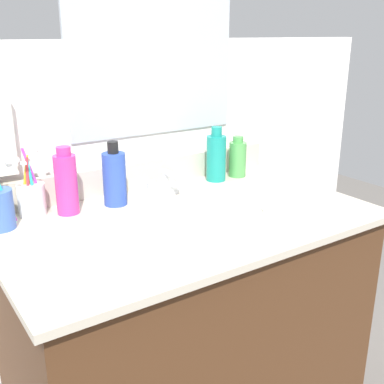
{
  "coord_description": "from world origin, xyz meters",
  "views": [
    {
      "loc": [
        -0.68,
        -1.04,
        1.32
      ],
      "look_at": [
        0.02,
        0.0,
        0.9
      ],
      "focal_mm": 44.33,
      "sensor_mm": 36.0,
      "label": 1
    }
  ],
  "objects_px": {
    "bottle_shampoo_blue": "(114,178)",
    "bottle_soap_pink": "(66,183)",
    "bottle_toner_green": "(238,158)",
    "cup_white_ceramic": "(31,197)",
    "bottle_mouthwash_teal": "(216,157)",
    "faucet": "(167,186)"
  },
  "relations": [
    {
      "from": "bottle_shampoo_blue",
      "to": "bottle_soap_pink",
      "type": "height_order",
      "value": "bottle_soap_pink"
    },
    {
      "from": "bottle_toner_green",
      "to": "cup_white_ceramic",
      "type": "relative_size",
      "value": 0.74
    },
    {
      "from": "cup_white_ceramic",
      "to": "bottle_toner_green",
      "type": "bearing_deg",
      "value": -2.1
    },
    {
      "from": "bottle_mouthwash_teal",
      "to": "bottle_soap_pink",
      "type": "height_order",
      "value": "bottle_soap_pink"
    },
    {
      "from": "faucet",
      "to": "bottle_soap_pink",
      "type": "xyz_separation_m",
      "value": [
        -0.32,
        0.01,
        0.06
      ]
    },
    {
      "from": "faucet",
      "to": "bottle_soap_pink",
      "type": "bearing_deg",
      "value": 177.58
    },
    {
      "from": "bottle_shampoo_blue",
      "to": "bottle_mouthwash_teal",
      "type": "height_order",
      "value": "bottle_shampoo_blue"
    },
    {
      "from": "faucet",
      "to": "bottle_toner_green",
      "type": "bearing_deg",
      "value": 5.91
    },
    {
      "from": "bottle_mouthwash_teal",
      "to": "faucet",
      "type": "bearing_deg",
      "value": -171.1
    },
    {
      "from": "bottle_shampoo_blue",
      "to": "bottle_soap_pink",
      "type": "bearing_deg",
      "value": 176.55
    },
    {
      "from": "bottle_shampoo_blue",
      "to": "bottle_toner_green",
      "type": "height_order",
      "value": "bottle_shampoo_blue"
    },
    {
      "from": "faucet",
      "to": "bottle_mouthwash_teal",
      "type": "bearing_deg",
      "value": 8.9
    },
    {
      "from": "bottle_shampoo_blue",
      "to": "bottle_toner_green",
      "type": "bearing_deg",
      "value": 3.24
    },
    {
      "from": "bottle_toner_green",
      "to": "bottle_soap_pink",
      "type": "bearing_deg",
      "value": -178.27
    },
    {
      "from": "faucet",
      "to": "bottle_shampoo_blue",
      "type": "bearing_deg",
      "value": 178.43
    },
    {
      "from": "bottle_mouthwash_teal",
      "to": "cup_white_ceramic",
      "type": "distance_m",
      "value": 0.63
    },
    {
      "from": "faucet",
      "to": "cup_white_ceramic",
      "type": "distance_m",
      "value": 0.41
    },
    {
      "from": "bottle_toner_green",
      "to": "cup_white_ceramic",
      "type": "height_order",
      "value": "cup_white_ceramic"
    },
    {
      "from": "bottle_soap_pink",
      "to": "cup_white_ceramic",
      "type": "relative_size",
      "value": 1.0
    },
    {
      "from": "bottle_shampoo_blue",
      "to": "bottle_mouthwash_teal",
      "type": "relative_size",
      "value": 1.02
    },
    {
      "from": "faucet",
      "to": "bottle_mouthwash_teal",
      "type": "relative_size",
      "value": 0.85
    },
    {
      "from": "bottle_shampoo_blue",
      "to": "bottle_toner_green",
      "type": "relative_size",
      "value": 1.33
    }
  ]
}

